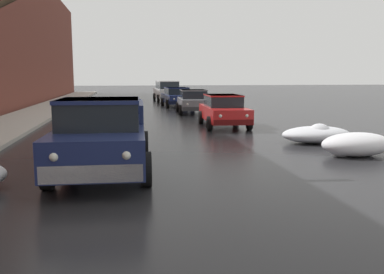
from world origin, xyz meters
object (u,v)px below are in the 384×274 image
sedan_red_parked_kerbside_close (223,110)px  suv_white_queued_behind_truck (167,90)px  sedan_grey_parked_kerbside_mid (193,101)px  sedan_darkblue_parked_far_down_block (177,96)px  pickup_truck_darkblue_approaching_near_lane (103,135)px

sedan_red_parked_kerbside_close → suv_white_queued_behind_truck: suv_white_queued_behind_truck is taller
sedan_grey_parked_kerbside_mid → sedan_red_parked_kerbside_close: bearing=-88.2°
sedan_darkblue_parked_far_down_block → pickup_truck_darkblue_approaching_near_lane: bearing=-101.9°
pickup_truck_darkblue_approaching_near_lane → sedan_red_parked_kerbside_close: 9.50m
pickup_truck_darkblue_approaching_near_lane → sedan_grey_parked_kerbside_mid: bearing=72.8°
sedan_red_parked_kerbside_close → suv_white_queued_behind_truck: bearing=91.9°
sedan_darkblue_parked_far_down_block → suv_white_queued_behind_truck: bearing=90.7°
pickup_truck_darkblue_approaching_near_lane → suv_white_queued_behind_truck: size_ratio=1.19×
suv_white_queued_behind_truck → sedan_red_parked_kerbside_close: bearing=-88.1°
pickup_truck_darkblue_approaching_near_lane → sedan_red_parked_kerbside_close: size_ratio=1.28×
sedan_grey_parked_kerbside_mid → sedan_darkblue_parked_far_down_block: 5.59m
suv_white_queued_behind_truck → sedan_grey_parked_kerbside_mid: bearing=-88.1°
sedan_red_parked_kerbside_close → suv_white_queued_behind_truck: size_ratio=0.93×
sedan_red_parked_kerbside_close → sedan_darkblue_parked_far_down_block: (-0.52, 12.45, 0.00)m
pickup_truck_darkblue_approaching_near_lane → sedan_darkblue_parked_far_down_block: pickup_truck_darkblue_approaching_near_lane is taller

